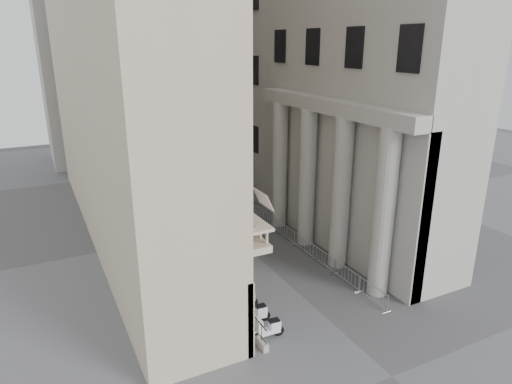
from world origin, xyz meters
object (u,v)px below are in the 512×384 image
scooter_0 (268,338)px  info_kiosk (211,243)px  street_lamp (183,171)px  pedestrian_a (203,179)px  pedestrian_b (194,176)px  security_tent (186,182)px

scooter_0 → info_kiosk: (0.98, 10.49, 0.81)m
street_lamp → pedestrian_a: street_lamp is taller
scooter_0 → info_kiosk: bearing=-1.8°
street_lamp → info_kiosk: 7.93m
pedestrian_a → pedestrian_b: 1.41m
security_tent → street_lamp: bearing=-111.7°
info_kiosk → pedestrian_b: size_ratio=0.83×
scooter_0 → pedestrian_a: 26.13m
info_kiosk → pedestrian_b: (4.36, 16.22, 0.15)m
scooter_0 → street_lamp: size_ratio=0.21×
street_lamp → pedestrian_b: bearing=46.0°
security_tent → pedestrian_a: bearing=55.9°
security_tent → pedestrian_a: 6.41m
security_tent → info_kiosk: 10.05m
security_tent → pedestrian_b: size_ratio=1.87×
info_kiosk → pedestrian_a: size_ratio=0.97×
street_lamp → scooter_0: bearing=-115.1°
security_tent → pedestrian_b: security_tent is taller
street_lamp → pedestrian_a: bearing=39.3°
street_lamp → security_tent: bearing=47.8°
scooter_0 → security_tent: size_ratio=0.42×
info_kiosk → scooter_0: bearing=-117.0°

